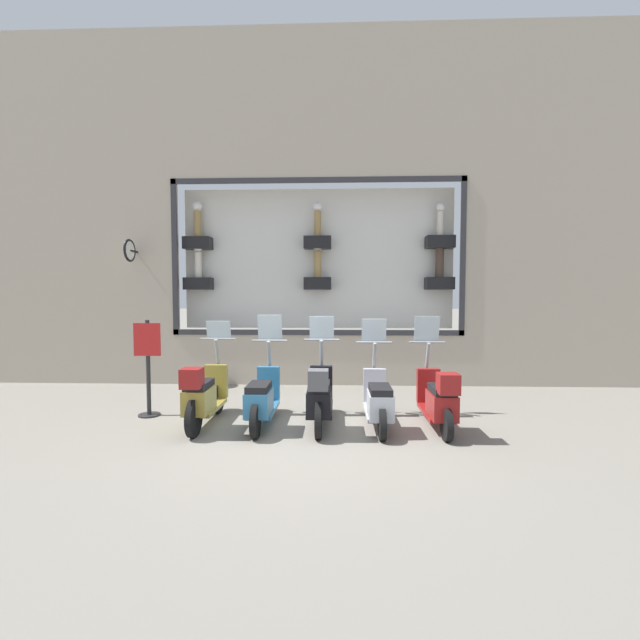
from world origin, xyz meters
TOP-DOWN VIEW (x-y plane):
  - ground_plane at (0.00, 0.00)m, footprint 120.00×120.00m
  - building_facade at (3.60, 0.00)m, footprint 1.17×36.00m
  - scooter_red_0 at (0.25, -1.97)m, footprint 1.79×0.60m
  - scooter_silver_1 at (0.31, -1.08)m, footprint 1.79×0.60m
  - scooter_black_2 at (0.26, -0.18)m, footprint 1.81×0.61m
  - scooter_teal_3 at (0.31, 0.71)m, footprint 1.80×0.60m
  - scooter_olive_4 at (0.26, 1.61)m, footprint 1.81×0.60m
  - shop_sign_post at (0.82, 2.73)m, footprint 0.36×0.45m

SIDE VIEW (x-z plane):
  - ground_plane at x=0.00m, z-range 0.00..0.00m
  - scooter_silver_1 at x=0.31m, z-range -0.40..1.24m
  - scooter_teal_3 at x=0.31m, z-range -0.42..1.28m
  - scooter_red_0 at x=0.25m, z-range -0.38..1.31m
  - scooter_black_2 at x=0.26m, z-range -0.35..1.32m
  - scooter_olive_4 at x=0.26m, z-range -0.31..1.28m
  - shop_sign_post at x=0.82m, z-range 0.06..1.68m
  - building_facade at x=3.60m, z-range 0.08..8.00m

